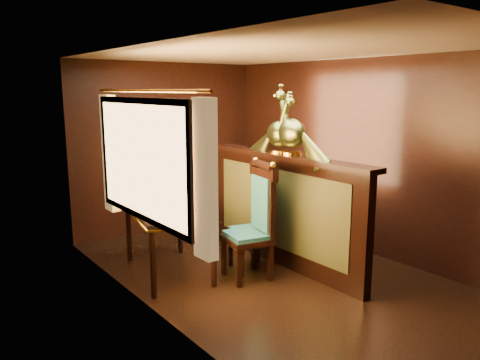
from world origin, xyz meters
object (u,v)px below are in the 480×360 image
(chair_right, at_px, (259,215))
(peacock_left, at_px, (292,120))
(peacock_right, at_px, (279,123))
(dining_table, at_px, (167,214))
(chair_left, at_px, (257,217))

(chair_right, distance_m, peacock_left, 1.17)
(peacock_left, xyz_separation_m, peacock_right, (0.00, 0.22, -0.04))
(dining_table, relative_size, peacock_left, 1.82)
(peacock_left, bearing_deg, chair_right, 146.95)
(chair_left, relative_size, peacock_right, 1.86)
(peacock_right, bearing_deg, chair_left, -158.37)
(dining_table, height_order, peacock_left, peacock_left)
(chair_left, height_order, chair_right, chair_left)
(chair_right, xyz_separation_m, peacock_right, (0.31, 0.02, 1.07))
(chair_right, relative_size, peacock_right, 1.74)
(chair_right, bearing_deg, peacock_left, -17.86)
(chair_left, height_order, peacock_left, peacock_left)
(chair_left, height_order, peacock_right, peacock_right)
(dining_table, bearing_deg, chair_left, -30.47)
(chair_right, height_order, peacock_left, peacock_left)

